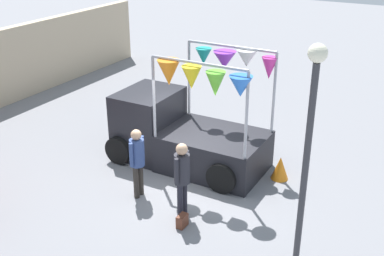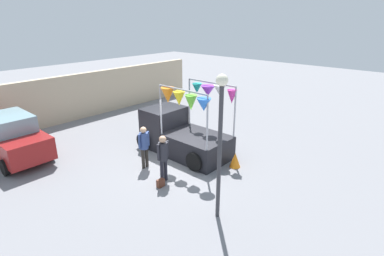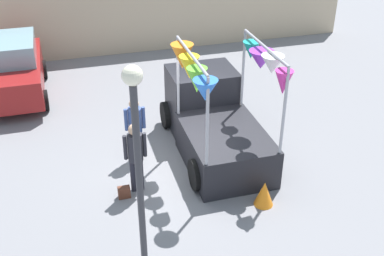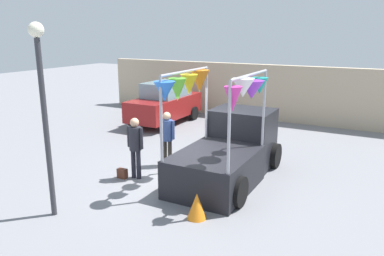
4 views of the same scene
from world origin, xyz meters
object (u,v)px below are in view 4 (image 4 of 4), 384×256
object	(u,v)px
parked_car	(165,103)
handbag	(122,173)
vendor_truck	(230,146)
street_lamp	(43,96)
person_customer	(135,142)
person_vendor	(167,133)
folded_kite_bundle_tangerine	(197,206)

from	to	relation	value
parked_car	handbag	distance (m)	6.78
vendor_truck	street_lamp	size ratio (longest dim) A/B	0.95
person_customer	parked_car	bearing A→B (deg)	115.08
vendor_truck	person_vendor	bearing A→B (deg)	-178.54
handbag	parked_car	bearing A→B (deg)	111.66
vendor_truck	folded_kite_bundle_tangerine	size ratio (longest dim) A/B	6.80
person_customer	folded_kite_bundle_tangerine	world-z (taller)	person_customer
person_customer	person_vendor	bearing A→B (deg)	80.21
parked_car	person_vendor	bearing A→B (deg)	-57.09
person_customer	handbag	size ratio (longest dim) A/B	6.31
person_customer	street_lamp	size ratio (longest dim) A/B	0.41
vendor_truck	person_customer	xyz separation A→B (m)	(-2.28, -1.38, 0.15)
parked_car	street_lamp	distance (m)	9.28
handbag	vendor_truck	bearing A→B (deg)	30.88
vendor_truck	parked_car	world-z (taller)	vendor_truck
vendor_truck	person_customer	bearing A→B (deg)	-148.95
parked_car	folded_kite_bundle_tangerine	world-z (taller)	parked_car
vendor_truck	person_customer	size ratio (longest dim) A/B	2.31
folded_kite_bundle_tangerine	parked_car	bearing A→B (deg)	126.58
parked_car	person_vendor	size ratio (longest dim) A/B	2.34
parked_car	person_customer	distance (m)	6.69
person_vendor	street_lamp	distance (m)	4.41
person_vendor	parked_car	bearing A→B (deg)	122.91
vendor_truck	person_vendor	world-z (taller)	vendor_truck
folded_kite_bundle_tangerine	handbag	bearing A→B (deg)	159.58
vendor_truck	parked_car	size ratio (longest dim) A/B	1.02
person_customer	street_lamp	xyz separation A→B (m)	(-0.34, -2.69, 1.68)
person_vendor	handbag	size ratio (longest dim) A/B	6.10
vendor_truck	street_lamp	distance (m)	5.18
vendor_truck	street_lamp	xyz separation A→B (m)	(-2.63, -4.07, 1.83)
person_vendor	folded_kite_bundle_tangerine	xyz separation A→B (m)	(2.40, -2.63, -0.74)
vendor_truck	handbag	xyz separation A→B (m)	(-2.63, -1.58, -0.79)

